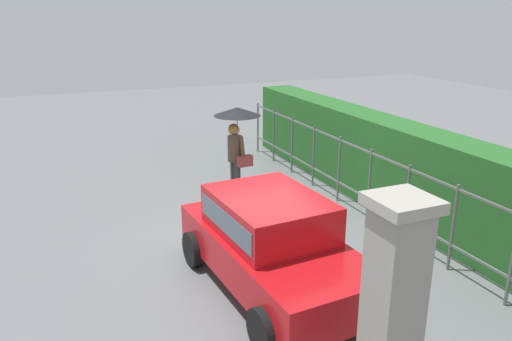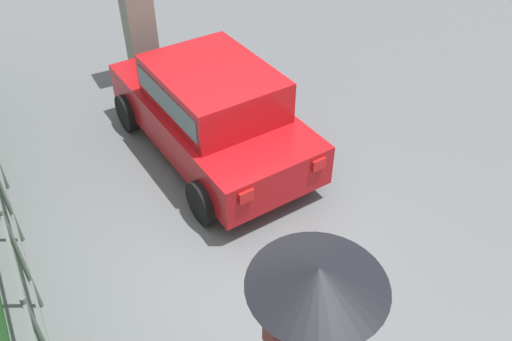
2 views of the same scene
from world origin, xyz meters
name	(u,v)px [view 1 (image 1 of 2)]	position (x,y,z in m)	size (l,w,h in m)	color
ground_plane	(258,238)	(0.00, 0.00, 0.00)	(40.00, 40.00, 0.00)	slate
car	(271,239)	(1.67, -0.50, 0.80)	(3.83, 2.07, 1.48)	#B71116
pedestrian	(237,130)	(-2.31, 0.47, 1.56)	(1.06, 1.06, 2.07)	#333333
gate_pillar	(393,305)	(4.37, -0.39, 1.24)	(0.60, 0.60, 2.42)	gray
fence_section	(370,182)	(0.06, 2.43, 0.82)	(11.49, 0.05, 1.50)	#59605B
hedge_row	(403,171)	(0.06, 3.27, 0.95)	(12.44, 0.90, 1.90)	#235B23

